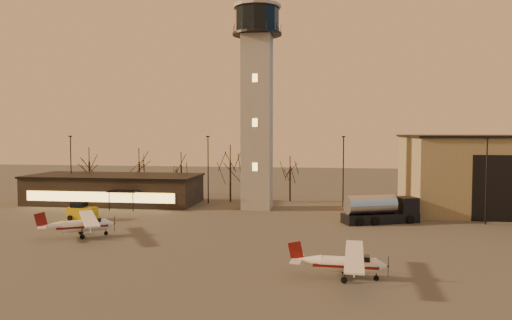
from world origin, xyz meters
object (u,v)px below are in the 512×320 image
(control_tower, at_px, (257,92))
(service_cart, at_px, (82,213))
(cessna_rear, at_px, (86,227))
(fuel_truck, at_px, (380,212))
(terminal, at_px, (114,189))
(cessna_front, at_px, (350,267))

(control_tower, bearing_deg, service_cart, -149.23)
(cessna_rear, height_order, fuel_truck, fuel_truck)
(terminal, relative_size, cessna_front, 2.62)
(terminal, relative_size, service_cart, 7.30)
(cessna_rear, relative_size, service_cart, 2.72)
(control_tower, xyz_separation_m, terminal, (-21.99, 1.98, -14.17))
(cessna_rear, xyz_separation_m, service_cart, (-5.18, 9.18, -0.17))
(control_tower, relative_size, terminal, 1.28)
(control_tower, xyz_separation_m, cessna_front, (11.49, -32.15, -15.41))
(cessna_rear, distance_m, service_cart, 10.55)
(control_tower, height_order, cessna_rear, control_tower)
(cessna_front, xyz_separation_m, cessna_rear, (-26.27, 11.07, 0.05))
(cessna_front, relative_size, service_cart, 2.78)
(control_tower, xyz_separation_m, fuel_truck, (15.96, -8.76, -15.00))
(terminal, xyz_separation_m, cessna_rear, (7.21, -23.05, -1.19))
(control_tower, xyz_separation_m, cessna_rear, (-14.79, -21.07, -15.36))
(control_tower, distance_m, service_cart, 27.95)
(fuel_truck, distance_m, service_cart, 36.07)
(fuel_truck, bearing_deg, cessna_front, -122.55)
(service_cart, bearing_deg, control_tower, 37.10)
(terminal, distance_m, service_cart, 14.08)
(cessna_rear, bearing_deg, fuel_truck, -8.97)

